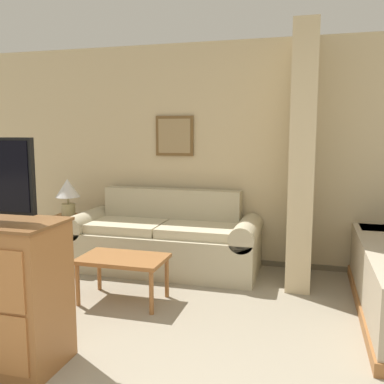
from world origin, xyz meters
The scene contains 6 objects.
wall_back centered at (0.00, 3.60, 1.29)m, with size 7.16×0.16×2.60m.
wall_partition_pillar centered at (0.50, 3.12, 1.30)m, with size 0.24×0.84×2.60m.
couch centered at (-1.01, 3.11, 0.33)m, with size 2.18×0.84×0.89m.
coffee_table centered at (-1.06, 2.09, 0.38)m, with size 0.79×0.49×0.43m.
side_table centered at (-2.27, 3.15, 0.45)m, with size 0.45×0.45×0.54m.
table_lamp centered at (-2.27, 3.15, 0.84)m, with size 0.29×0.29×0.47m.
Camera 1 is at (0.58, -1.42, 1.57)m, focal length 40.00 mm.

